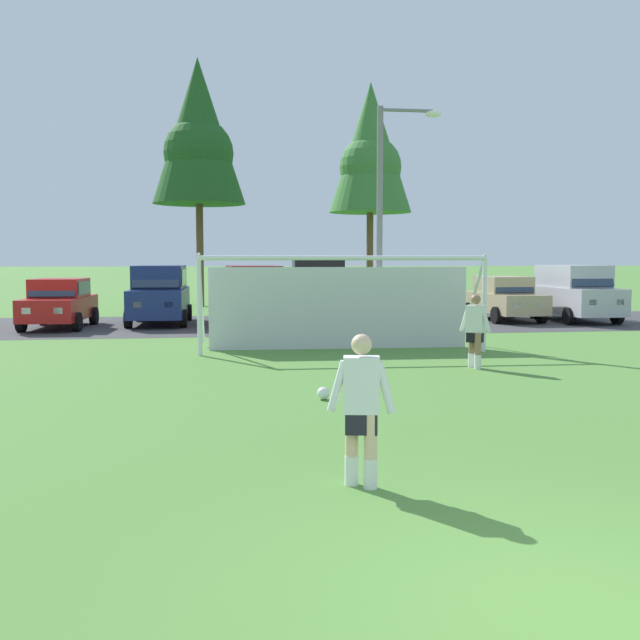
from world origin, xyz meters
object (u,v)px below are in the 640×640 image
(player_striker_near, at_px, (361,411))
(parked_car_slot_center_left, at_px, (254,295))
(parked_car_slot_far_left, at_px, (59,303))
(street_lamp, at_px, (386,220))
(soccer_goal, at_px, (341,301))
(parked_car_slot_center, at_px, (317,286))
(parked_car_slot_far_right, at_px, (574,292))
(parked_car_slot_left, at_px, (160,294))
(parked_car_slot_right, at_px, (504,298))
(parked_car_slot_center_right, at_px, (409,298))
(soccer_ball, at_px, (323,393))
(player_defender_far, at_px, (475,331))

(player_striker_near, bearing_deg, parked_car_slot_center_left, 90.67)
(parked_car_slot_far_left, distance_m, street_lamp, 11.91)
(soccer_goal, height_order, parked_car_slot_far_left, soccer_goal)
(parked_car_slot_center, distance_m, parked_car_slot_far_right, 9.94)
(parked_car_slot_left, bearing_deg, parked_car_slot_far_right, -3.47)
(parked_car_slot_left, relative_size, parked_car_slot_center, 0.94)
(parked_car_slot_center, bearing_deg, parked_car_slot_right, -6.27)
(parked_car_slot_right, xyz_separation_m, street_lamp, (-6.09, -5.77, 2.70))
(parked_car_slot_center_right, bearing_deg, soccer_ball, -110.14)
(player_striker_near, bearing_deg, parked_car_slot_far_left, 110.29)
(parked_car_slot_center_right, bearing_deg, player_defender_far, -98.18)
(soccer_goal, xyz_separation_m, player_striker_near, (-1.73, -11.51, -0.47))
(soccer_ball, xyz_separation_m, soccer_goal, (1.44, 6.72, 1.18))
(soccer_goal, distance_m, parked_car_slot_far_right, 12.80)
(soccer_ball, bearing_deg, soccer_goal, 77.91)
(parked_car_slot_right, bearing_deg, parked_car_slot_far_left, -177.42)
(parked_car_slot_right, distance_m, parked_car_slot_far_right, 2.66)
(parked_car_slot_far_left, xyz_separation_m, parked_car_slot_left, (3.36, 1.04, 0.24))
(parked_car_slot_center, bearing_deg, player_striker_near, -96.47)
(parked_car_slot_center, bearing_deg, parked_car_slot_left, -175.19)
(player_striker_near, distance_m, parked_car_slot_left, 20.23)
(player_striker_near, height_order, parked_car_slot_center, parked_car_slot_center)
(parked_car_slot_left, distance_m, parked_car_slot_far_right, 15.78)
(player_striker_near, height_order, player_defender_far, same)
(parked_car_slot_right, bearing_deg, parked_car_slot_center_right, 174.03)
(parked_car_slot_right, bearing_deg, player_defender_far, -114.90)
(player_defender_far, distance_m, parked_car_slot_far_right, 13.68)
(street_lamp, bearing_deg, parked_car_slot_right, 43.43)
(parked_car_slot_far_right, bearing_deg, parked_car_slot_far_left, -179.74)
(parked_car_slot_far_left, relative_size, parked_car_slot_center_right, 0.99)
(player_defender_far, xyz_separation_m, parked_car_slot_far_right, (8.01, 11.08, 0.29))
(parked_car_slot_far_left, xyz_separation_m, street_lamp, (10.46, -5.02, 2.70))
(parked_car_slot_center_left, distance_m, parked_car_slot_center_right, 6.25)
(soccer_ball, distance_m, parked_car_slot_far_right, 18.49)
(soccer_goal, height_order, parked_car_slot_center, soccer_goal)
(parked_car_slot_far_left, height_order, parked_car_slot_far_right, parked_car_slot_far_right)
(parked_car_slot_far_left, bearing_deg, parked_car_slot_left, 17.24)
(parked_car_slot_far_left, relative_size, parked_car_slot_left, 0.92)
(player_defender_far, bearing_deg, parked_car_slot_center_right, 81.82)
(soccer_ball, relative_size, parked_car_slot_center, 0.04)
(parked_car_slot_left, bearing_deg, parked_car_slot_right, -1.30)
(parked_car_slot_far_right, bearing_deg, parked_car_slot_left, 176.53)
(soccer_ball, distance_m, parked_car_slot_center, 15.79)
(parked_car_slot_far_left, xyz_separation_m, parked_car_slot_center, (9.29, 1.54, 0.47))
(parked_car_slot_center_right, relative_size, parked_car_slot_far_right, 0.93)
(soccer_ball, bearing_deg, parked_car_slot_far_right, 50.08)
(player_defender_far, relative_size, parked_car_slot_far_right, 0.35)
(soccer_goal, bearing_deg, parked_car_slot_far_right, 35.58)
(soccer_goal, bearing_deg, parked_car_slot_right, 45.93)
(parked_car_slot_far_left, bearing_deg, street_lamp, -25.66)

